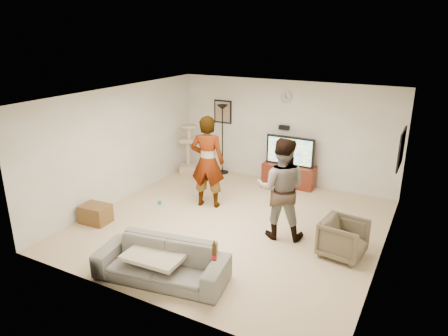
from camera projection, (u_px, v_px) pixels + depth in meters
The scene contains 24 objects.
floor at pixel (233, 224), 8.08m from camera, with size 5.50×5.50×0.02m, color tan.
ceiling at pixel (233, 96), 7.27m from camera, with size 5.50×5.50×0.02m, color white.
wall_back at pixel (285, 132), 9.97m from camera, with size 5.50×0.04×2.50m, color beige.
wall_front at pixel (137, 221), 5.39m from camera, with size 5.50×0.04×2.50m, color beige.
wall_left at pixel (120, 145), 8.91m from camera, with size 0.04×5.50×2.50m, color beige.
wall_right at pixel (389, 189), 6.44m from camera, with size 0.04×5.50×2.50m, color beige.
wall_clock at pixel (286, 97), 9.67m from camera, with size 0.26×0.26×0.04m, color white.
wall_speaker at pixel (284, 127), 9.88m from camera, with size 0.25×0.10×0.10m, color black.
picture_back at pixel (223, 112), 10.60m from camera, with size 0.42×0.03×0.52m, color #877058.
picture_right at pixel (401, 149), 7.70m from camera, with size 0.03×0.78×0.62m, color #E5A56E.
tv_stand at pixel (289, 175), 9.97m from camera, with size 1.26×0.45×0.53m, color #4A1A0F.
console_box at pixel (285, 190), 9.69m from camera, with size 0.40×0.30×0.07m, color #AFB0BB.
tv at pixel (290, 151), 9.77m from camera, with size 1.17×0.08×0.70m, color black.
tv_screen at pixel (289, 151), 9.73m from camera, with size 1.08×0.01×0.61m, color yellow.
floor_lamp at pixel (222, 140), 10.64m from camera, with size 0.32×0.32×1.81m, color black.
cat_tree at pixel (188, 148), 10.75m from camera, with size 0.42×0.42×1.31m, color tan.
person_left at pixel (208, 162), 8.60m from camera, with size 0.72×0.47×1.98m, color silver.
person_right at pixel (281, 189), 7.31m from camera, with size 0.91×0.71×1.87m, color #294593.
sofa at pixel (161, 262), 6.22m from camera, with size 2.01×0.79×0.59m, color slate.
throw_blanket at pixel (156, 254), 6.22m from camera, with size 0.90×0.70×0.06m, color beige.
beer_bottle at pixel (214, 252), 5.66m from camera, with size 0.06×0.06×0.25m, color #3D250B.
armchair at pixel (343, 238), 6.84m from camera, with size 0.69×0.71×0.65m, color brown.
side_table at pixel (96, 214), 8.07m from camera, with size 0.55×0.41×0.37m, color brown.
toy_ball at pixel (160, 202), 8.95m from camera, with size 0.09×0.09×0.09m, color #0D829E.
Camera 1 is at (3.32, -6.50, 3.64)m, focal length 32.93 mm.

